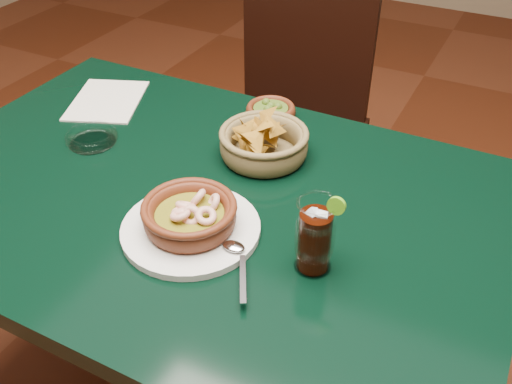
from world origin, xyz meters
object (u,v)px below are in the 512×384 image
at_px(cola_drink, 315,236).
at_px(dining_table, 200,230).
at_px(chip_basket, 263,143).
at_px(dining_chair, 290,117).
at_px(shrimp_plate, 190,219).

bearing_deg(cola_drink, dining_table, 162.51).
bearing_deg(chip_basket, cola_drink, -49.41).
relative_size(dining_table, dining_chair, 1.26).
distance_m(dining_chair, cola_drink, 0.94).
relative_size(chip_basket, cola_drink, 1.42).
xyz_separation_m(dining_table, dining_chair, (-0.11, 0.71, -0.13)).
distance_m(dining_table, shrimp_plate, 0.18).
height_order(dining_table, shrimp_plate, shrimp_plate).
height_order(chip_basket, cola_drink, cola_drink).
bearing_deg(cola_drink, dining_chair, 116.24).
distance_m(dining_table, dining_chair, 0.73).
bearing_deg(dining_chair, chip_basket, -72.16).
xyz_separation_m(dining_chair, shrimp_plate, (0.17, -0.82, 0.25)).
bearing_deg(chip_basket, shrimp_plate, -91.27).
height_order(dining_chair, chip_basket, dining_chair).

